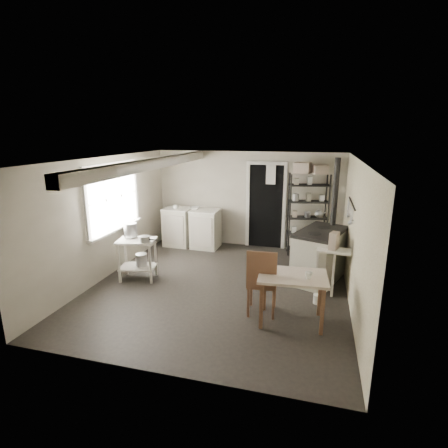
% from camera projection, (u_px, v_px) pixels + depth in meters
% --- Properties ---
extents(floor, '(5.00, 5.00, 0.00)m').
position_uv_depth(floor, '(220.00, 286.00, 6.41)').
color(floor, black).
rests_on(floor, ground).
extents(ceiling, '(5.00, 5.00, 0.00)m').
position_uv_depth(ceiling, '(219.00, 159.00, 5.83)').
color(ceiling, silver).
rests_on(ceiling, wall_back).
extents(wall_back, '(4.50, 0.02, 2.30)m').
position_uv_depth(wall_back, '(248.00, 200.00, 8.45)').
color(wall_back, '#AEA794').
rests_on(wall_back, ground).
extents(wall_front, '(4.50, 0.02, 2.30)m').
position_uv_depth(wall_front, '(157.00, 283.00, 3.79)').
color(wall_front, '#AEA794').
rests_on(wall_front, ground).
extents(wall_left, '(0.02, 5.00, 2.30)m').
position_uv_depth(wall_left, '(107.00, 218.00, 6.69)').
color(wall_left, '#AEA794').
rests_on(wall_left, ground).
extents(wall_right, '(0.02, 5.00, 2.30)m').
position_uv_depth(wall_right, '(355.00, 235.00, 5.55)').
color(wall_right, '#AEA794').
rests_on(wall_right, ground).
extents(window, '(0.12, 1.76, 1.28)m').
position_uv_depth(window, '(112.00, 198.00, 6.78)').
color(window, beige).
rests_on(window, wall_left).
extents(doorway, '(0.96, 0.10, 2.08)m').
position_uv_depth(doorway, '(266.00, 207.00, 8.35)').
color(doorway, beige).
rests_on(doorway, ground).
extents(ceiling_beam, '(0.18, 5.00, 0.18)m').
position_uv_depth(ceiling_beam, '(154.00, 163.00, 6.15)').
color(ceiling_beam, beige).
rests_on(ceiling_beam, ceiling).
extents(wallpaper_panel, '(0.01, 5.00, 2.30)m').
position_uv_depth(wallpaper_panel, '(355.00, 235.00, 5.56)').
color(wallpaper_panel, beige).
rests_on(wallpaper_panel, wall_right).
extents(utensil_rail, '(0.06, 1.20, 0.44)m').
position_uv_depth(utensil_rail, '(351.00, 203.00, 6.03)').
color(utensil_rail, '#A6A5A8').
rests_on(utensil_rail, wall_right).
extents(prep_table, '(0.77, 0.62, 0.79)m').
position_uv_depth(prep_table, '(138.00, 259.00, 6.62)').
color(prep_table, beige).
rests_on(prep_table, ground).
extents(stockpot, '(0.32, 0.32, 0.26)m').
position_uv_depth(stockpot, '(131.00, 230.00, 6.62)').
color(stockpot, '#A6A5A8').
rests_on(stockpot, prep_table).
extents(saucepan, '(0.24, 0.24, 0.11)m').
position_uv_depth(saucepan, '(145.00, 239.00, 6.36)').
color(saucepan, '#A6A5A8').
rests_on(saucepan, prep_table).
extents(bucket, '(0.23, 0.23, 0.24)m').
position_uv_depth(bucket, '(142.00, 260.00, 6.63)').
color(bucket, '#A6A5A8').
rests_on(bucket, prep_table).
extents(base_cabinets, '(1.44, 0.64, 0.94)m').
position_uv_depth(base_cabinets, '(192.00, 228.00, 8.55)').
color(base_cabinets, beige).
rests_on(base_cabinets, ground).
extents(mixing_bowl, '(0.34, 0.34, 0.07)m').
position_uv_depth(mixing_bowl, '(195.00, 209.00, 8.39)').
color(mixing_bowl, white).
rests_on(mixing_bowl, base_cabinets).
extents(counter_cup, '(0.16, 0.16, 0.10)m').
position_uv_depth(counter_cup, '(176.00, 208.00, 8.42)').
color(counter_cup, white).
rests_on(counter_cup, base_cabinets).
extents(shelf_rack, '(0.93, 0.51, 1.85)m').
position_uv_depth(shelf_rack, '(308.00, 214.00, 7.88)').
color(shelf_rack, black).
rests_on(shelf_rack, ground).
extents(shelf_jar, '(0.10, 0.10, 0.18)m').
position_uv_depth(shelf_jar, '(296.00, 195.00, 7.89)').
color(shelf_jar, white).
rests_on(shelf_jar, shelf_rack).
extents(storage_box_a, '(0.40, 0.37, 0.24)m').
position_uv_depth(storage_box_a, '(303.00, 166.00, 7.71)').
color(storage_box_a, '#C2B09C').
rests_on(storage_box_a, shelf_rack).
extents(storage_box_b, '(0.35, 0.34, 0.19)m').
position_uv_depth(storage_box_b, '(321.00, 168.00, 7.58)').
color(storage_box_b, '#C2B09C').
rests_on(storage_box_b, shelf_rack).
extents(stove, '(1.07, 1.40, 0.97)m').
position_uv_depth(stove, '(319.00, 258.00, 6.59)').
color(stove, beige).
rests_on(stove, ground).
extents(stovepipe, '(0.13, 0.13, 1.47)m').
position_uv_depth(stovepipe, '(335.00, 194.00, 6.70)').
color(stovepipe, black).
rests_on(stovepipe, stove).
extents(side_ledge, '(0.58, 0.34, 0.85)m').
position_uv_depth(side_ledge, '(332.00, 273.00, 5.90)').
color(side_ledge, beige).
rests_on(side_ledge, ground).
extents(oats_box, '(0.18, 0.22, 0.29)m').
position_uv_depth(oats_box, '(334.00, 240.00, 5.76)').
color(oats_box, '#C2B09C').
rests_on(oats_box, side_ledge).
extents(work_table, '(1.02, 0.75, 0.74)m').
position_uv_depth(work_table, '(292.00, 298.00, 5.12)').
color(work_table, beige).
rests_on(work_table, ground).
extents(table_cup, '(0.12, 0.12, 0.10)m').
position_uv_depth(table_cup, '(309.00, 274.00, 4.90)').
color(table_cup, white).
rests_on(table_cup, work_table).
extents(chair, '(0.47, 0.49, 1.07)m').
position_uv_depth(chair, '(262.00, 283.00, 5.36)').
color(chair, brown).
rests_on(chair, ground).
extents(flour_sack, '(0.46, 0.42, 0.47)m').
position_uv_depth(flour_sack, '(301.00, 249.00, 7.67)').
color(flour_sack, silver).
rests_on(flour_sack, ground).
extents(floor_crock, '(0.14, 0.14, 0.15)m').
position_uv_depth(floor_crock, '(317.00, 299.00, 5.74)').
color(floor_crock, white).
rests_on(floor_crock, ground).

